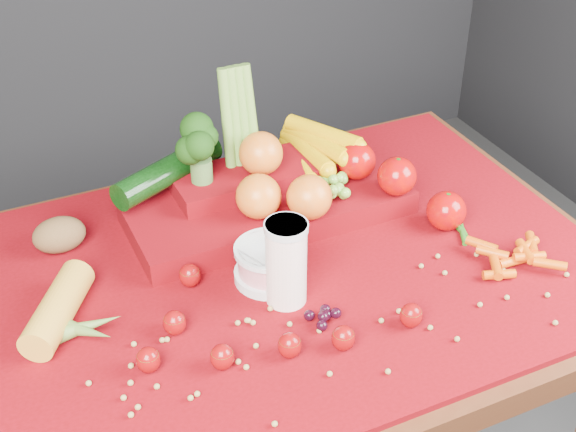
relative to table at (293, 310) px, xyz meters
name	(u,v)px	position (x,y,z in m)	size (l,w,h in m)	color
table	(293,310)	(0.00, 0.00, 0.00)	(1.10, 0.80, 0.75)	#3A1A0D
red_cloth	(293,266)	(0.00, 0.00, 0.10)	(1.05, 0.75, 0.01)	#68030B
milk_glass	(286,260)	(-0.05, -0.08, 0.19)	(0.07, 0.07, 0.15)	white
yogurt_bowl	(269,262)	(-0.05, -0.02, 0.14)	(0.12, 0.12, 0.07)	silver
strawberry_scatter	(254,328)	(-0.13, -0.15, 0.13)	(0.44, 0.28, 0.05)	#7D0008
dark_grape_cluster	(323,318)	(-0.02, -0.16, 0.12)	(0.06, 0.05, 0.03)	black
soybean_scatter	(348,334)	(0.00, -0.20, 0.11)	(0.84, 0.24, 0.01)	olive
corn_ear	(71,323)	(-0.39, -0.01, 0.13)	(0.25, 0.27, 0.06)	gold
potato	(59,235)	(-0.35, 0.21, 0.14)	(0.09, 0.07, 0.06)	brown
baby_carrot_pile	(514,258)	(0.34, -0.17, 0.12)	(0.17, 0.17, 0.03)	#C04506
green_bean_pile	(456,218)	(0.33, -0.01, 0.11)	(0.14, 0.12, 0.01)	#1F6116
produce_mound	(275,186)	(0.04, 0.15, 0.17)	(0.59, 0.37, 0.27)	#68030B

